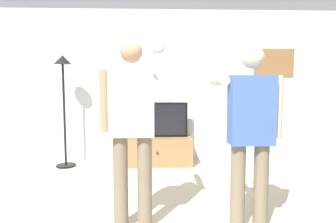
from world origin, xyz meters
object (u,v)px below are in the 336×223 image
at_px(television, 157,120).
at_px(framed_picture, 274,63).
at_px(tv_stand, 157,151).
at_px(wall_clock, 157,44).
at_px(person_standing_nearer_couch, 250,128).
at_px(person_standing_nearer_lamp, 132,123).
at_px(floor_lamp, 63,88).

distance_m(television, framed_picture, 2.35).
bearing_deg(tv_stand, framed_picture, 7.94).
bearing_deg(wall_clock, person_standing_nearer_couch, -71.78).
xyz_separation_m(wall_clock, person_standing_nearer_couch, (0.87, -2.65, -1.10)).
height_order(tv_stand, television, television).
height_order(wall_clock, person_standing_nearer_couch, wall_clock).
relative_size(tv_stand, television, 1.13).
height_order(tv_stand, wall_clock, wall_clock).
bearing_deg(framed_picture, television, -173.30).
bearing_deg(person_standing_nearer_lamp, tv_stand, 83.95).
relative_size(framed_picture, person_standing_nearer_lamp, 0.41).
bearing_deg(wall_clock, person_standing_nearer_lamp, -95.37).
bearing_deg(floor_lamp, television, 5.47).
height_order(wall_clock, floor_lamp, wall_clock).
xyz_separation_m(television, framed_picture, (2.12, 0.25, 1.00)).
xyz_separation_m(television, person_standing_nearer_couch, (0.87, -2.40, 0.22)).
relative_size(tv_stand, wall_clock, 4.65).
bearing_deg(person_standing_nearer_lamp, framed_picture, 47.56).
bearing_deg(floor_lamp, framed_picture, 6.18).
relative_size(television, framed_picture, 1.43).
bearing_deg(television, person_standing_nearer_lamp, -95.93).
height_order(framed_picture, person_standing_nearer_couch, framed_picture).
height_order(tv_stand, person_standing_nearer_lamp, person_standing_nearer_lamp).
height_order(floor_lamp, person_standing_nearer_lamp, floor_lamp).
bearing_deg(television, person_standing_nearer_couch, -70.07).
bearing_deg(framed_picture, tv_stand, -172.06).
distance_m(tv_stand, person_standing_nearer_couch, 2.62).
height_order(framed_picture, floor_lamp, framed_picture).
distance_m(tv_stand, television, 0.54).
xyz_separation_m(wall_clock, person_standing_nearer_lamp, (-0.24, -2.57, -1.06)).
relative_size(tv_stand, person_standing_nearer_lamp, 0.66).
distance_m(framed_picture, floor_lamp, 3.71).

